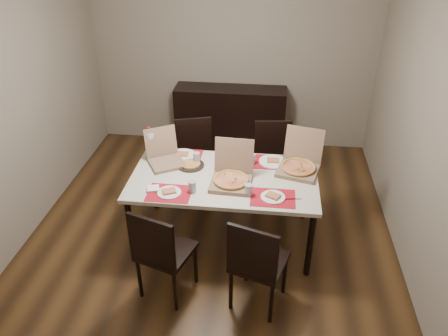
{
  "coord_description": "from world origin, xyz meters",
  "views": [
    {
      "loc": [
        0.56,
        -3.74,
        3.01
      ],
      "look_at": [
        0.14,
        -0.19,
        0.85
      ],
      "focal_mm": 35.0,
      "sensor_mm": 36.0,
      "label": 1
    }
  ],
  "objects_px": {
    "chair_near_left": "(161,251)",
    "dip_bowl": "(232,167)",
    "soda_bottle": "(150,144)",
    "chair_far_right": "(273,159)",
    "sideboard": "(230,119)",
    "chair_near_right": "(257,262)",
    "dining_table": "(224,183)",
    "chair_far_left": "(195,156)",
    "pizza_box_center": "(231,177)"
  },
  "relations": [
    {
      "from": "chair_near_left",
      "to": "dip_bowl",
      "type": "distance_m",
      "value": 1.15
    },
    {
      "from": "soda_bottle",
      "to": "chair_far_right",
      "type": "bearing_deg",
      "value": 22.07
    },
    {
      "from": "sideboard",
      "to": "chair_far_right",
      "type": "xyz_separation_m",
      "value": [
        0.61,
        -1.14,
        0.06
      ]
    },
    {
      "from": "chair_far_right",
      "to": "chair_near_right",
      "type": "bearing_deg",
      "value": -93.14
    },
    {
      "from": "dining_table",
      "to": "chair_near_right",
      "type": "height_order",
      "value": "chair_near_right"
    },
    {
      "from": "dining_table",
      "to": "chair_far_left",
      "type": "bearing_deg",
      "value": 118.37
    },
    {
      "from": "chair_near_right",
      "to": "dip_bowl",
      "type": "height_order",
      "value": "chair_near_right"
    },
    {
      "from": "chair_near_right",
      "to": "soda_bottle",
      "type": "distance_m",
      "value": 1.72
    },
    {
      "from": "dining_table",
      "to": "chair_far_right",
      "type": "height_order",
      "value": "chair_far_right"
    },
    {
      "from": "chair_near_right",
      "to": "dip_bowl",
      "type": "bearing_deg",
      "value": 106.28
    },
    {
      "from": "chair_near_left",
      "to": "chair_near_right",
      "type": "xyz_separation_m",
      "value": [
        0.8,
        -0.04,
        0.0
      ]
    },
    {
      "from": "dip_bowl",
      "to": "soda_bottle",
      "type": "bearing_deg",
      "value": 169.93
    },
    {
      "from": "chair_near_left",
      "to": "chair_near_right",
      "type": "bearing_deg",
      "value": -2.71
    },
    {
      "from": "chair_near_right",
      "to": "chair_far_left",
      "type": "bearing_deg",
      "value": 115.49
    },
    {
      "from": "chair_far_left",
      "to": "pizza_box_center",
      "type": "bearing_deg",
      "value": -60.02
    },
    {
      "from": "sideboard",
      "to": "chair_near_left",
      "type": "relative_size",
      "value": 1.61
    },
    {
      "from": "chair_far_right",
      "to": "soda_bottle",
      "type": "distance_m",
      "value": 1.42
    },
    {
      "from": "chair_near_left",
      "to": "chair_near_right",
      "type": "relative_size",
      "value": 1.0
    },
    {
      "from": "chair_near_left",
      "to": "soda_bottle",
      "type": "distance_m",
      "value": 1.28
    },
    {
      "from": "sideboard",
      "to": "chair_far_right",
      "type": "height_order",
      "value": "chair_far_right"
    },
    {
      "from": "chair_far_right",
      "to": "soda_bottle",
      "type": "height_order",
      "value": "soda_bottle"
    },
    {
      "from": "chair_near_left",
      "to": "chair_far_left",
      "type": "relative_size",
      "value": 1.0
    },
    {
      "from": "chair_near_left",
      "to": "soda_bottle",
      "type": "relative_size",
      "value": 2.78
    },
    {
      "from": "sideboard",
      "to": "chair_near_right",
      "type": "distance_m",
      "value": 2.9
    },
    {
      "from": "pizza_box_center",
      "to": "soda_bottle",
      "type": "distance_m",
      "value": 0.98
    },
    {
      "from": "sideboard",
      "to": "pizza_box_center",
      "type": "height_order",
      "value": "pizza_box_center"
    },
    {
      "from": "dining_table",
      "to": "chair_near_left",
      "type": "xyz_separation_m",
      "value": [
        -0.43,
        -0.85,
        -0.17
      ]
    },
    {
      "from": "chair_near_right",
      "to": "chair_far_left",
      "type": "relative_size",
      "value": 1.0
    },
    {
      "from": "pizza_box_center",
      "to": "soda_bottle",
      "type": "xyz_separation_m",
      "value": [
        -0.88,
        0.4,
        0.08
      ]
    },
    {
      "from": "chair_near_left",
      "to": "chair_far_left",
      "type": "distance_m",
      "value": 1.64
    },
    {
      "from": "sideboard",
      "to": "dip_bowl",
      "type": "xyz_separation_m",
      "value": [
        0.21,
        -1.81,
        0.32
      ]
    },
    {
      "from": "dip_bowl",
      "to": "chair_far_right",
      "type": "bearing_deg",
      "value": 59.16
    },
    {
      "from": "pizza_box_center",
      "to": "chair_near_right",
      "type": "bearing_deg",
      "value": -69.96
    },
    {
      "from": "sideboard",
      "to": "chair_far_right",
      "type": "relative_size",
      "value": 1.61
    },
    {
      "from": "pizza_box_center",
      "to": "dip_bowl",
      "type": "height_order",
      "value": "pizza_box_center"
    },
    {
      "from": "chair_near_left",
      "to": "pizza_box_center",
      "type": "bearing_deg",
      "value": 55.7
    },
    {
      "from": "chair_far_right",
      "to": "dip_bowl",
      "type": "xyz_separation_m",
      "value": [
        -0.4,
        -0.67,
        0.25
      ]
    },
    {
      "from": "soda_bottle",
      "to": "sideboard",
      "type": "bearing_deg",
      "value": 68.37
    },
    {
      "from": "dip_bowl",
      "to": "soda_bottle",
      "type": "xyz_separation_m",
      "value": [
        -0.87,
        0.15,
        0.13
      ]
    },
    {
      "from": "sideboard",
      "to": "chair_far_left",
      "type": "xyz_separation_m",
      "value": [
        -0.28,
        -1.18,
        0.06
      ]
    },
    {
      "from": "sideboard",
      "to": "soda_bottle",
      "type": "relative_size",
      "value": 4.48
    },
    {
      "from": "chair_far_right",
      "to": "dining_table",
      "type": "bearing_deg",
      "value": -119.32
    },
    {
      "from": "chair_far_left",
      "to": "pizza_box_center",
      "type": "relative_size",
      "value": 2.15
    },
    {
      "from": "dining_table",
      "to": "soda_bottle",
      "type": "height_order",
      "value": "soda_bottle"
    },
    {
      "from": "chair_near_left",
      "to": "soda_bottle",
      "type": "height_order",
      "value": "soda_bottle"
    },
    {
      "from": "sideboard",
      "to": "chair_far_right",
      "type": "bearing_deg",
      "value": -61.98
    },
    {
      "from": "dining_table",
      "to": "chair_near_right",
      "type": "relative_size",
      "value": 1.94
    },
    {
      "from": "dining_table",
      "to": "dip_bowl",
      "type": "xyz_separation_m",
      "value": [
        0.07,
        0.16,
        0.08
      ]
    },
    {
      "from": "sideboard",
      "to": "dining_table",
      "type": "relative_size",
      "value": 0.83
    },
    {
      "from": "sideboard",
      "to": "chair_near_left",
      "type": "bearing_deg",
      "value": -95.85
    }
  ]
}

